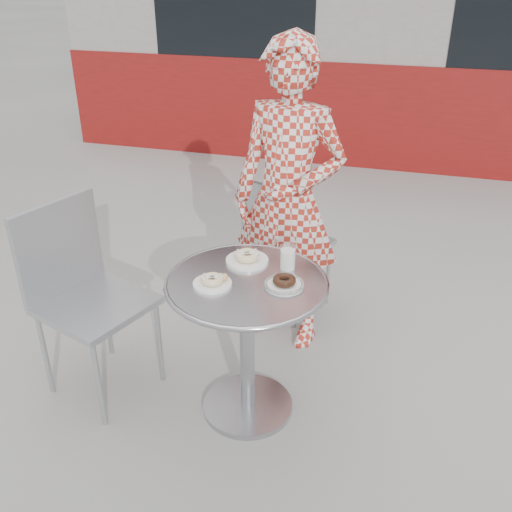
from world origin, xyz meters
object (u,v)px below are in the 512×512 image
(bistro_table, at_px, (247,315))
(plate_near, at_px, (213,281))
(chair_left, at_px, (99,337))
(plate_far, at_px, (247,258))
(plate_checker, at_px, (284,283))
(seated_person, at_px, (288,200))
(chair_far, at_px, (288,269))
(milk_cup, at_px, (288,258))

(bistro_table, relative_size, plate_near, 4.37)
(chair_left, distance_m, plate_far, 0.83)
(bistro_table, relative_size, plate_checker, 4.20)
(bistro_table, distance_m, seated_person, 0.71)
(plate_near, height_order, plate_checker, same)
(plate_far, height_order, plate_near, plate_far)
(seated_person, bearing_deg, plate_checker, -66.84)
(chair_far, distance_m, plate_near, 1.09)
(bistro_table, relative_size, plate_far, 3.72)
(plate_near, bearing_deg, chair_far, 84.31)
(plate_far, bearing_deg, chair_left, -164.24)
(chair_far, bearing_deg, plate_near, 107.97)
(chair_left, distance_m, seated_person, 1.14)
(chair_far, distance_m, seated_person, 0.61)
(milk_cup, bearing_deg, plate_far, 176.92)
(seated_person, bearing_deg, plate_far, -86.81)
(plate_checker, bearing_deg, chair_left, -177.76)
(plate_near, xyz_separation_m, plate_checker, (0.28, 0.07, -0.00))
(chair_left, xyz_separation_m, plate_far, (0.68, 0.19, 0.43))
(chair_left, xyz_separation_m, plate_checker, (0.89, 0.03, 0.43))
(bistro_table, relative_size, chair_left, 0.75)
(chair_left, bearing_deg, chair_far, -17.12)
(plate_far, bearing_deg, seated_person, 82.05)
(plate_checker, bearing_deg, chair_far, 101.57)
(bistro_table, height_order, plate_far, plate_far)
(plate_far, height_order, milk_cup, milk_cup)
(chair_far, relative_size, plate_checker, 4.95)
(chair_left, bearing_deg, seated_person, -28.28)
(chair_left, xyz_separation_m, milk_cup, (0.87, 0.18, 0.46))
(milk_cup, bearing_deg, seated_person, 103.17)
(bistro_table, bearing_deg, milk_cup, 47.00)
(seated_person, distance_m, plate_far, 0.50)
(plate_far, xyz_separation_m, plate_checker, (0.21, -0.16, -0.01))
(bistro_table, height_order, plate_near, plate_near)
(seated_person, relative_size, plate_near, 10.03)
(chair_far, xyz_separation_m, plate_far, (-0.02, -0.75, 0.46))
(seated_person, bearing_deg, bistro_table, -80.84)
(chair_far, xyz_separation_m, seated_person, (0.05, -0.26, 0.55))
(bistro_table, xyz_separation_m, chair_left, (-0.73, -0.03, -0.24))
(chair_left, height_order, plate_far, chair_left)
(bistro_table, height_order, chair_far, chair_far)
(chair_left, distance_m, plate_near, 0.74)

